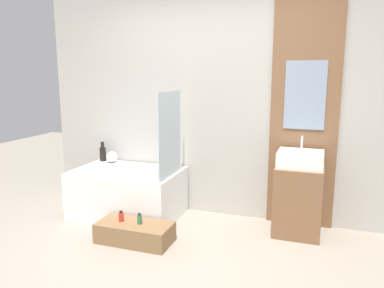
{
  "coord_description": "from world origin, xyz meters",
  "views": [
    {
      "loc": [
        1.21,
        -2.58,
        1.66
      ],
      "look_at": [
        0.07,
        0.68,
        1.0
      ],
      "focal_mm": 35.0,
      "sensor_mm": 36.0,
      "label": 1
    }
  ],
  "objects_px": {
    "sink": "(300,159)",
    "bottle_soap_primary": "(121,217)",
    "vase_tall_dark": "(103,153)",
    "bottle_soap_secondary": "(140,219)",
    "vase_round_light": "(112,157)",
    "bathtub": "(128,193)",
    "wooden_step_bench": "(135,232)"
  },
  "relations": [
    {
      "from": "bathtub",
      "to": "vase_round_light",
      "type": "distance_m",
      "value": 0.58
    },
    {
      "from": "sink",
      "to": "bottle_soap_primary",
      "type": "xyz_separation_m",
      "value": [
        -1.65,
        -0.75,
        -0.55
      ]
    },
    {
      "from": "sink",
      "to": "vase_tall_dark",
      "type": "height_order",
      "value": "sink"
    },
    {
      "from": "wooden_step_bench",
      "to": "vase_tall_dark",
      "type": "distance_m",
      "value": 1.42
    },
    {
      "from": "bathtub",
      "to": "vase_tall_dark",
      "type": "distance_m",
      "value": 0.71
    },
    {
      "from": "bottle_soap_secondary",
      "to": "bottle_soap_primary",
      "type": "bearing_deg",
      "value": 180.0
    },
    {
      "from": "bathtub",
      "to": "vase_tall_dark",
      "type": "xyz_separation_m",
      "value": [
        -0.52,
        0.31,
        0.37
      ]
    },
    {
      "from": "wooden_step_bench",
      "to": "bottle_soap_secondary",
      "type": "bearing_deg",
      "value": 0.0
    },
    {
      "from": "wooden_step_bench",
      "to": "vase_tall_dark",
      "type": "bearing_deg",
      "value": 135.26
    },
    {
      "from": "wooden_step_bench",
      "to": "vase_round_light",
      "type": "height_order",
      "value": "vase_round_light"
    },
    {
      "from": "bathtub",
      "to": "bottle_soap_secondary",
      "type": "bearing_deg",
      "value": -52.55
    },
    {
      "from": "bottle_soap_secondary",
      "to": "vase_round_light",
      "type": "bearing_deg",
      "value": 133.18
    },
    {
      "from": "wooden_step_bench",
      "to": "vase_round_light",
      "type": "relative_size",
      "value": 5.42
    },
    {
      "from": "vase_round_light",
      "to": "bottle_soap_secondary",
      "type": "height_order",
      "value": "vase_round_light"
    },
    {
      "from": "bathtub",
      "to": "sink",
      "type": "bearing_deg",
      "value": 4.33
    },
    {
      "from": "sink",
      "to": "bottle_soap_primary",
      "type": "bearing_deg",
      "value": -155.57
    },
    {
      "from": "sink",
      "to": "vase_tall_dark",
      "type": "distance_m",
      "value": 2.44
    },
    {
      "from": "bottle_soap_secondary",
      "to": "wooden_step_bench",
      "type": "bearing_deg",
      "value": 180.0
    },
    {
      "from": "sink",
      "to": "vase_round_light",
      "type": "relative_size",
      "value": 3.27
    },
    {
      "from": "vase_tall_dark",
      "to": "bottle_soap_secondary",
      "type": "bearing_deg",
      "value": -43.07
    },
    {
      "from": "bathtub",
      "to": "vase_round_light",
      "type": "bearing_deg",
      "value": 142.65
    },
    {
      "from": "wooden_step_bench",
      "to": "bottle_soap_secondary",
      "type": "distance_m",
      "value": 0.16
    },
    {
      "from": "bottle_soap_primary",
      "to": "bottle_soap_secondary",
      "type": "distance_m",
      "value": 0.2
    },
    {
      "from": "sink",
      "to": "vase_round_light",
      "type": "bearing_deg",
      "value": 176.58
    },
    {
      "from": "bottle_soap_primary",
      "to": "sink",
      "type": "bearing_deg",
      "value": 24.43
    },
    {
      "from": "bathtub",
      "to": "wooden_step_bench",
      "type": "relative_size",
      "value": 1.63
    },
    {
      "from": "vase_round_light",
      "to": "bottle_soap_secondary",
      "type": "bearing_deg",
      "value": -46.82
    },
    {
      "from": "vase_tall_dark",
      "to": "vase_round_light",
      "type": "distance_m",
      "value": 0.16
    },
    {
      "from": "sink",
      "to": "vase_round_light",
      "type": "height_order",
      "value": "sink"
    },
    {
      "from": "sink",
      "to": "bottle_soap_secondary",
      "type": "height_order",
      "value": "sink"
    },
    {
      "from": "bathtub",
      "to": "bottle_soap_secondary",
      "type": "xyz_separation_m",
      "value": [
        0.46,
        -0.61,
        -0.03
      ]
    },
    {
      "from": "vase_tall_dark",
      "to": "bottle_soap_primary",
      "type": "bearing_deg",
      "value": -49.74
    }
  ]
}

